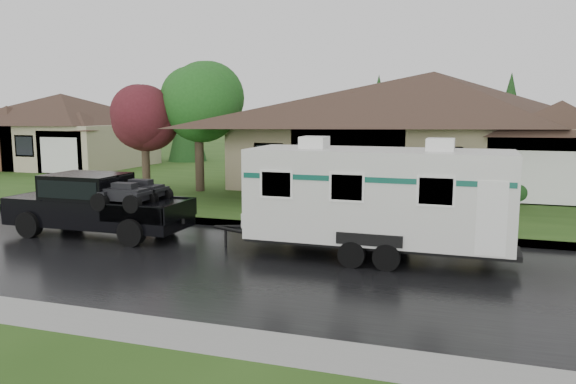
{
  "coord_description": "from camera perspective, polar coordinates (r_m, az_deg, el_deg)",
  "views": [
    {
      "loc": [
        4.0,
        -14.87,
        3.88
      ],
      "look_at": [
        -1.58,
        2.0,
        1.28
      ],
      "focal_mm": 35.0,
      "sensor_mm": 36.0,
      "label": 1
    }
  ],
  "objects": [
    {
      "name": "house_far",
      "position": [
        40.11,
        -21.84,
        6.45
      ],
      "size": [
        10.8,
        8.64,
        5.8
      ],
      "color": "tan",
      "rests_on": "lawn"
    },
    {
      "name": "road",
      "position": [
        14.02,
        1.01,
        -7.72
      ],
      "size": [
        140.0,
        8.0,
        0.01
      ],
      "primitive_type": "cube",
      "color": "black",
      "rests_on": "ground"
    },
    {
      "name": "house_main",
      "position": [
        28.76,
        15.03,
        7.48
      ],
      "size": [
        19.44,
        10.8,
        6.9
      ],
      "color": "tan",
      "rests_on": "lawn"
    },
    {
      "name": "tree_red",
      "position": [
        26.46,
        -14.39,
        7.22
      ],
      "size": [
        2.91,
        2.91,
        4.82
      ],
      "color": "#382B1E",
      "rests_on": "lawn"
    },
    {
      "name": "tree_left_green",
      "position": [
        26.19,
        -9.12,
        9.23
      ],
      "size": [
        3.65,
        3.65,
        6.04
      ],
      "color": "#382B1E",
      "rests_on": "lawn"
    },
    {
      "name": "ground",
      "position": [
        15.88,
        3.17,
        -5.83
      ],
      "size": [
        140.0,
        140.0,
        0.0
      ],
      "primitive_type": "plane",
      "color": "#2A4C17",
      "rests_on": "ground"
    },
    {
      "name": "curb",
      "position": [
        17.98,
        5.05,
        -3.92
      ],
      "size": [
        140.0,
        0.5,
        0.15
      ],
      "primitive_type": "cube",
      "color": "gray",
      "rests_on": "ground"
    },
    {
      "name": "travel_trailer",
      "position": [
        14.81,
        9.09,
        -0.29
      ],
      "size": [
        7.09,
        2.49,
        3.18
      ],
      "color": "silver",
      "rests_on": "ground"
    },
    {
      "name": "shrub_row",
      "position": [
        24.46,
        13.46,
        0.52
      ],
      "size": [
        13.6,
        1.0,
        1.0
      ],
      "color": "#143814",
      "rests_on": "lawn"
    },
    {
      "name": "lawn",
      "position": [
        30.37,
        10.59,
        1.0
      ],
      "size": [
        140.0,
        26.0,
        0.15
      ],
      "primitive_type": "cube",
      "color": "#2A4C17",
      "rests_on": "ground"
    },
    {
      "name": "pickup_truck",
      "position": [
        18.46,
        -19.03,
        -1.02
      ],
      "size": [
        5.75,
        2.19,
        1.92
      ],
      "color": "black",
      "rests_on": "ground"
    }
  ]
}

